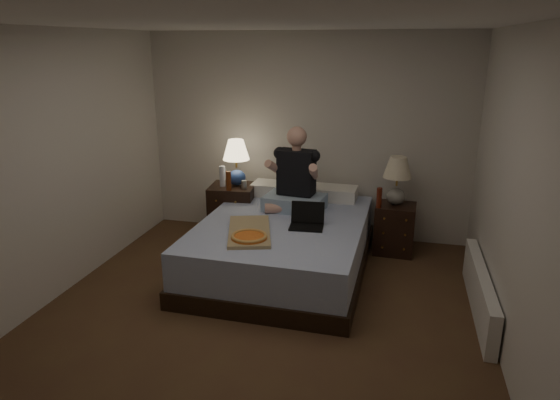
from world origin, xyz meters
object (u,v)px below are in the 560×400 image
(bed, at_px, (283,245))
(beer_bottle_left, at_px, (229,181))
(water_bottle, at_px, (222,176))
(soda_can, at_px, (244,185))
(nightstand_right, at_px, (394,229))
(person, at_px, (295,169))
(pizza_box, at_px, (249,237))
(nightstand_left, at_px, (233,213))
(lamp_right, at_px, (397,181))
(beer_bottle_right, at_px, (379,198))
(laptop, at_px, (307,217))
(radiator, at_px, (480,292))
(lamp_left, at_px, (236,163))

(bed, height_order, beer_bottle_left, beer_bottle_left)
(water_bottle, distance_m, beer_bottle_left, 0.19)
(beer_bottle_left, bearing_deg, soda_can, 32.12)
(nightstand_right, relative_size, person, 0.62)
(nightstand_right, bearing_deg, pizza_box, -130.94)
(bed, distance_m, person, 0.85)
(bed, relative_size, nightstand_right, 3.85)
(nightstand_left, relative_size, lamp_right, 1.24)
(pizza_box, bearing_deg, beer_bottle_right, 31.09)
(beer_bottle_left, distance_m, person, 0.85)
(soda_can, height_order, pizza_box, soda_can)
(beer_bottle_right, relative_size, laptop, 0.68)
(nightstand_right, relative_size, pizza_box, 0.76)
(water_bottle, relative_size, pizza_box, 0.33)
(soda_can, xyz_separation_m, beer_bottle_right, (1.58, 0.02, -0.05))
(nightstand_left, relative_size, nightstand_right, 1.20)
(nightstand_right, xyz_separation_m, water_bottle, (-2.06, -0.11, 0.53))
(radiator, bearing_deg, person, 155.73)
(lamp_left, height_order, person, person)
(soda_can, xyz_separation_m, beer_bottle_left, (-0.16, -0.10, 0.06))
(water_bottle, relative_size, beer_bottle_left, 1.09)
(laptop, xyz_separation_m, pizza_box, (-0.46, -0.48, -0.08))
(person, distance_m, laptop, 0.70)
(soda_can, bearing_deg, beer_bottle_right, 0.75)
(beer_bottle_left, bearing_deg, lamp_left, 84.78)
(bed, distance_m, pizza_box, 0.73)
(radiator, bearing_deg, pizza_box, -175.05)
(beer_bottle_right, bearing_deg, bed, -146.70)
(nightstand_left, height_order, beer_bottle_right, beer_bottle_right)
(lamp_left, height_order, radiator, lamp_left)
(nightstand_right, height_order, lamp_right, lamp_right)
(lamp_left, distance_m, pizza_box, 1.54)
(nightstand_right, bearing_deg, beer_bottle_left, -169.72)
(nightstand_right, distance_m, lamp_left, 2.03)
(bed, relative_size, lamp_right, 3.99)
(nightstand_left, distance_m, beer_bottle_right, 1.80)
(lamp_left, bearing_deg, beer_bottle_left, -95.22)
(beer_bottle_left, height_order, laptop, beer_bottle_left)
(nightstand_right, relative_size, laptop, 1.71)
(lamp_left, relative_size, lamp_right, 1.00)
(laptop, bearing_deg, water_bottle, 141.57)
(lamp_left, relative_size, soda_can, 5.60)
(bed, bearing_deg, laptop, -26.57)
(lamp_right, bearing_deg, beer_bottle_left, -171.56)
(nightstand_right, height_order, radiator, nightstand_right)
(bed, bearing_deg, radiator, -11.66)
(lamp_right, bearing_deg, laptop, -132.39)
(soda_can, bearing_deg, person, -16.57)
(laptop, bearing_deg, lamp_left, 134.82)
(nightstand_right, distance_m, person, 1.38)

